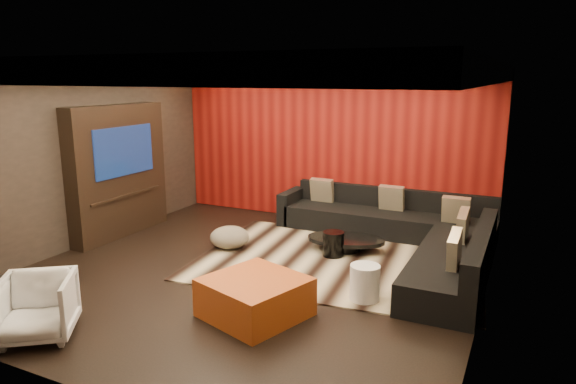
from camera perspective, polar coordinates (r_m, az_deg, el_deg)
The scene contains 26 objects.
floor at distance 7.20m, azimuth -4.27°, elevation -8.99°, with size 6.00×6.00×0.02m, color black.
ceiling at distance 6.69m, azimuth -4.68°, elevation 14.07°, with size 6.00×6.00×0.02m, color silver.
wall_back at distance 9.50m, azimuth 4.67°, elevation 5.13°, with size 6.00×0.02×2.80m, color black.
wall_left at distance 8.69m, azimuth -21.96°, elevation 3.55°, with size 0.02×6.00×2.80m, color black.
wall_right at distance 5.93m, azimuth 21.63°, elevation -0.35°, with size 0.02×6.00×2.80m, color black.
red_feature_wall at distance 9.46m, azimuth 4.59°, elevation 5.11°, with size 5.98×0.05×2.78m, color #6B0C0A.
soffit_back at distance 9.12m, azimuth 4.11°, elevation 12.96°, with size 6.00×0.60×0.22m, color silver.
soffit_front at distance 4.56m, azimuth -22.39°, elevation 12.30°, with size 6.00×0.60×0.22m, color silver.
soffit_left at distance 8.38m, azimuth -21.23°, elevation 12.17°, with size 0.60×4.80×0.22m, color silver.
soffit_right at distance 5.82m, azimuth 19.58°, elevation 12.41°, with size 0.60×4.80×0.22m, color silver.
cove_back at distance 8.81m, azimuth 3.26°, elevation 12.39°, with size 4.80×0.08×0.04m, color #FFD899.
cove_front at distance 4.80m, azimuth -19.25°, elevation 11.44°, with size 4.80×0.08×0.04m, color #FFD899.
cove_left at distance 8.13m, azimuth -19.50°, elevation 11.68°, with size 0.08×4.80×0.04m, color #FFD899.
cove_right at distance 5.87m, azimuth 16.15°, elevation 11.76°, with size 0.08×4.80×0.04m, color #FFD899.
tv_surround at distance 9.04m, azimuth -18.33°, elevation 2.21°, with size 0.30×2.00×2.20m, color black.
tv_screen at distance 8.88m, azimuth -17.74°, elevation 4.36°, with size 0.04×1.30×0.80m, color black.
tv_shelf at distance 9.01m, azimuth -17.42°, elevation -0.36°, with size 0.04×1.60×0.04m, color black.
rug at distance 7.61m, azimuth 5.67°, elevation -7.63°, with size 4.00×3.00×0.02m, color #BFAE8C.
coffee_table at distance 8.01m, azimuth 6.45°, elevation -5.75°, with size 1.19×1.19×0.20m, color black.
drum_stool at distance 7.72m, azimuth 5.07°, elevation -5.76°, with size 0.32×0.32×0.37m, color black.
striped_pouf at distance 8.11m, azimuth -6.52°, elevation -5.01°, with size 0.61×0.61×0.34m, color beige.
white_side_table at distance 6.32m, azimuth 8.52°, elevation -9.98°, with size 0.36×0.36×0.45m, color white.
orange_ottoman at distance 5.91m, azimuth -3.69°, elevation -11.58°, with size 0.99×0.99×0.44m, color #9B3F14.
armchair at distance 5.99m, azimuth -26.12°, elevation -11.44°, with size 0.70×0.72×0.66m, color silver.
sectional_sofa at distance 8.18m, azimuth 13.05°, elevation -4.58°, with size 3.65×3.50×0.75m.
throw_pillows at distance 8.10m, azimuth 13.48°, elevation -2.14°, with size 2.94×2.74×0.50m.
Camera 1 is at (3.36, -5.78, 2.65)m, focal length 32.00 mm.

